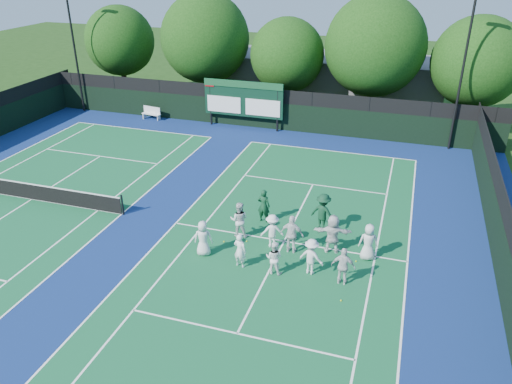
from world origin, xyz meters
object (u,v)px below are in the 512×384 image
(scoreboard, at_px, (243,99))
(coach_left, at_px, (264,206))
(bench, at_px, (152,113))
(tennis_net, at_px, (30,191))

(scoreboard, height_order, coach_left, scoreboard)
(scoreboard, distance_m, bench, 7.71)
(scoreboard, xyz_separation_m, coach_left, (5.56, -13.07, -1.33))
(scoreboard, relative_size, bench, 3.72)
(tennis_net, bearing_deg, coach_left, 6.88)
(tennis_net, relative_size, coach_left, 6.54)
(tennis_net, height_order, coach_left, coach_left)
(scoreboard, distance_m, tennis_net, 16.26)
(scoreboard, bearing_deg, coach_left, -66.95)
(tennis_net, distance_m, bench, 14.38)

